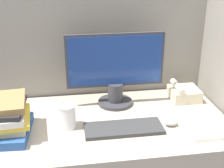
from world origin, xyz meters
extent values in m
cube|color=gray|center=(0.00, 0.75, 0.73)|extent=(1.74, 0.04, 1.46)
cylinder|color=#333338|center=(0.09, 0.55, 0.75)|extent=(0.20, 0.20, 0.02)
cylinder|color=#333338|center=(0.09, 0.55, 0.81)|extent=(0.09, 0.09, 0.11)
cube|color=#333338|center=(0.09, 0.56, 1.01)|extent=(0.56, 0.02, 0.31)
cube|color=navy|center=(0.09, 0.55, 1.01)|extent=(0.54, 0.01, 0.28)
cube|color=#333333|center=(0.08, 0.25, 0.75)|extent=(0.40, 0.15, 0.02)
ellipsoid|color=gray|center=(0.34, 0.25, 0.75)|extent=(0.07, 0.04, 0.03)
cylinder|color=white|center=(-0.20, 0.32, 0.80)|extent=(0.09, 0.09, 0.12)
cylinder|color=white|center=(-0.20, 0.32, 0.86)|extent=(0.09, 0.09, 0.01)
cube|color=#264C8C|center=(-0.48, 0.30, 0.76)|extent=(0.21, 0.31, 0.04)
cube|color=#C6B78C|center=(-0.50, 0.31, 0.80)|extent=(0.21, 0.24, 0.04)
cube|color=gold|center=(-0.50, 0.30, 0.83)|extent=(0.25, 0.27, 0.02)
cube|color=silver|center=(-0.50, 0.30, 0.85)|extent=(0.22, 0.28, 0.03)
cube|color=#262628|center=(-0.50, 0.30, 0.88)|extent=(0.19, 0.25, 0.02)
cube|color=olive|center=(-0.50, 0.30, 0.91)|extent=(0.23, 0.25, 0.03)
cube|color=beige|center=(0.52, 0.55, 0.77)|extent=(0.17, 0.17, 0.07)
cube|color=white|center=(0.54, 0.53, 0.81)|extent=(0.08, 0.08, 0.00)
cylinder|color=beige|center=(0.47, 0.55, 0.82)|extent=(0.04, 0.18, 0.04)
cube|color=white|center=(0.51, 0.21, 0.75)|extent=(0.23, 0.28, 0.02)
camera|label=1|loc=(-0.18, -1.10, 1.58)|focal=50.00mm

